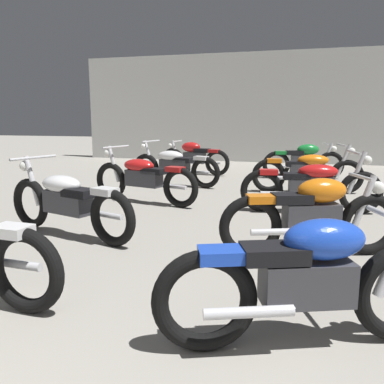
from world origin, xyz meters
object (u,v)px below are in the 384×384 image
Objects in this scene: motorcycle_left_row_4 at (174,165)px; motorcycle_right_row_2 at (312,214)px; motorcycle_left_row_5 at (194,157)px; motorcycle_right_row_5 at (304,160)px; motorcycle_right_row_4 at (308,170)px; motorcycle_right_row_3 at (312,184)px; motorcycle_left_row_3 at (143,177)px; motorcycle_left_row_2 at (67,201)px; motorcycle_right_row_1 at (308,279)px.

motorcycle_right_row_2 is at bearing -54.45° from motorcycle_left_row_4.
motorcycle_left_row_5 and motorcycle_right_row_5 have the same top height.
motorcycle_right_row_4 is at bearing -2.84° from motorcycle_left_row_4.
motorcycle_right_row_2 is at bearing -90.63° from motorcycle_right_row_3.
motorcycle_right_row_2 is at bearing -36.84° from motorcycle_left_row_3.
motorcycle_left_row_2 is 1.12× the size of motorcycle_right_row_2.
motorcycle_left_row_2 and motorcycle_right_row_4 have the same top height.
motorcycle_left_row_5 is at bearing 91.72° from motorcycle_left_row_3.
motorcycle_right_row_3 is at bearing -33.38° from motorcycle_left_row_4.
motorcycle_left_row_3 is at bearing -147.74° from motorcycle_right_row_4.
motorcycle_right_row_1 and motorcycle_right_row_2 have the same top height.
motorcycle_right_row_2 is (2.79, -2.09, 0.01)m from motorcycle_left_row_3.
motorcycle_right_row_1 is 0.96× the size of motorcycle_right_row_5.
motorcycle_right_row_4 is 1.11× the size of motorcycle_right_row_5.
motorcycle_right_row_4 is (2.88, -2.01, -0.01)m from motorcycle_left_row_5.
motorcycle_left_row_2 is 5.88m from motorcycle_left_row_5.
motorcycle_right_row_1 is 0.87× the size of motorcycle_right_row_4.
motorcycle_left_row_3 reaches higher than motorcycle_right_row_5.
motorcycle_left_row_2 is at bearing -90.23° from motorcycle_left_row_5.
motorcycle_right_row_2 is 0.97× the size of motorcycle_right_row_5.
motorcycle_right_row_1 is (2.79, -5.78, 0.01)m from motorcycle_left_row_4.
motorcycle_left_row_2 is at bearing -91.18° from motorcycle_left_row_4.
motorcycle_right_row_4 reaches higher than motorcycle_right_row_2.
motorcycle_left_row_2 is 1.08× the size of motorcycle_left_row_5.
motorcycle_left_row_4 is 1.14× the size of motorcycle_right_row_1.
motorcycle_right_row_3 is (0.02, 2.09, -0.01)m from motorcycle_right_row_2.
motorcycle_right_row_2 is 5.80m from motorcycle_right_row_5.
motorcycle_right_row_3 reaches higher than motorcycle_right_row_5.
motorcycle_right_row_1 is 1.00× the size of motorcycle_right_row_2.
motorcycle_left_row_5 is (-0.11, 3.76, 0.01)m from motorcycle_left_row_3.
motorcycle_right_row_3 is 1.00× the size of motorcycle_right_row_4.
motorcycle_right_row_4 is at bearing 89.67° from motorcycle_right_row_1.
motorcycle_left_row_2 is 2.13m from motorcycle_left_row_3.
motorcycle_left_row_3 is 1.13× the size of motorcycle_right_row_1.
motorcycle_left_row_4 is 6.41m from motorcycle_right_row_1.
motorcycle_left_row_2 is at bearing -179.29° from motorcycle_right_row_2.
motorcycle_left_row_5 is at bearing 110.44° from motorcycle_right_row_1.
motorcycle_right_row_3 reaches higher than motorcycle_left_row_5.
motorcycle_right_row_5 is (-0.13, 3.71, 0.01)m from motorcycle_right_row_3.
motorcycle_left_row_5 is at bearing 127.89° from motorcycle_right_row_3.
motorcycle_left_row_2 is at bearing -144.21° from motorcycle_right_row_3.
motorcycle_left_row_2 is at bearing -115.76° from motorcycle_right_row_5.
motorcycle_right_row_5 is at bearing -1.01° from motorcycle_left_row_5.
motorcycle_right_row_2 is (2.84, -3.98, 0.01)m from motorcycle_left_row_4.
motorcycle_right_row_3 is at bearing 89.37° from motorcycle_right_row_2.
motorcycle_right_row_3 is 3.71m from motorcycle_right_row_5.
motorcycle_right_row_5 is (2.68, 3.71, 0.01)m from motorcycle_left_row_3.
motorcycle_left_row_4 is at bearing 177.16° from motorcycle_right_row_4.
motorcycle_left_row_3 reaches higher than motorcycle_right_row_1.
motorcycle_right_row_1 is at bearing -89.56° from motorcycle_right_row_5.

